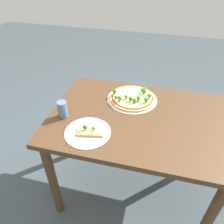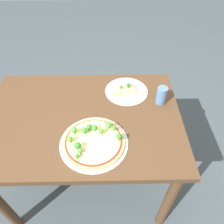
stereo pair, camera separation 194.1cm
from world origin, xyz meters
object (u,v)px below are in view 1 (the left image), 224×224
Objects in this scene: drinking_cup at (63,109)px; dining_table at (137,130)px; pizza_tray_whole at (132,98)px; pizza_tray_slice at (89,132)px.

dining_table is at bearing 13.42° from drinking_cup.
drinking_cup is at bearing -143.12° from pizza_tray_whole.
dining_table is at bearing 39.89° from pizza_tray_slice.
pizza_tray_whole is 3.13× the size of drinking_cup.
drinking_cup is (-0.39, -0.29, 0.04)m from pizza_tray_whole.
drinking_cup reaches higher than dining_table.
dining_table is 0.24m from pizza_tray_whole.
dining_table is at bearing -68.32° from pizza_tray_whole.
dining_table is 0.36m from pizza_tray_slice.
pizza_tray_slice is at bearing -114.95° from pizza_tray_whole.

